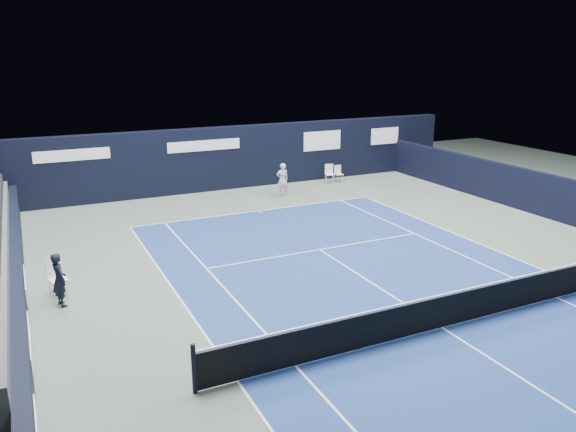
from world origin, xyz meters
name	(u,v)px	position (x,y,z in m)	size (l,w,h in m)	color
ground	(395,298)	(0.00, 2.00, 0.00)	(48.00, 48.00, 0.00)	#536357
court_surface	(442,328)	(0.00, 0.00, 0.00)	(10.97, 23.77, 0.01)	navy
enclosure_wall_right	(545,195)	(10.50, 6.00, 0.90)	(0.30, 22.00, 1.80)	black
folding_chair_back_a	(329,170)	(5.50, 15.38, 0.65)	(0.55, 0.57, 0.97)	white
folding_chair_back_b	(338,172)	(6.05, 15.36, 0.49)	(0.40, 0.39, 0.87)	silver
line_judge_chair	(57,275)	(-8.52, 6.34, 0.59)	(0.56, 0.55, 1.04)	white
line_judge	(59,280)	(-8.49, 5.54, 0.76)	(0.55, 0.36, 1.52)	black
court_markings	(442,328)	(0.00, 0.00, 0.01)	(11.03, 23.83, 0.00)	white
tennis_net	(444,310)	(0.00, 0.00, 0.51)	(12.90, 0.10, 1.10)	black
back_sponsor_wall	(222,158)	(0.01, 16.50, 1.55)	(26.00, 0.63, 3.10)	black
side_barrier_left	(19,286)	(-9.50, 5.97, 0.60)	(0.33, 22.00, 1.20)	black
tennis_player	(282,179)	(2.08, 13.89, 0.79)	(0.61, 0.83, 1.58)	silver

